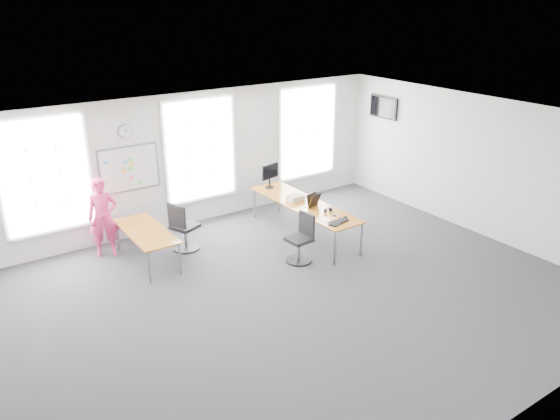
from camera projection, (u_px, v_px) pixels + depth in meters
floor at (291, 295)px, 9.61m from camera, size 10.00×10.00×0.00m
ceiling at (293, 128)px, 8.50m from camera, size 10.00×10.00×0.00m
wall_back at (188, 160)px, 12.13m from camera, size 10.00×0.00×10.00m
wall_front at (503, 332)px, 5.99m from camera, size 10.00×0.00×10.00m
wall_right at (482, 167)px, 11.68m from camera, size 0.00×10.00×10.00m
window_left at (45, 176)px, 10.46m from camera, size 1.60×0.06×2.20m
window_mid at (200, 150)px, 12.19m from camera, size 1.60×0.06×2.20m
window_right at (307, 132)px, 13.76m from camera, size 1.60×0.06×2.20m
desk_right at (304, 205)px, 11.77m from camera, size 0.82×3.07×0.75m
desk_left at (146, 233)px, 10.63m from camera, size 0.73×1.83×0.67m
chair_right at (301, 241)px, 10.73m from camera, size 0.52×0.52×0.98m
chair_left at (183, 229)px, 11.17m from camera, size 0.61×0.61×1.04m
person at (103, 217)px, 10.84m from camera, size 0.68×0.54×1.62m
whiteboard at (129, 169)px, 11.38m from camera, size 1.20×0.03×0.90m
wall_clock at (125, 131)px, 11.08m from camera, size 0.30×0.04×0.30m
tv at (384, 107)px, 13.66m from camera, size 0.06×0.90×0.55m
keyboard at (338, 222)px, 10.76m from camera, size 0.50×0.31×0.02m
mouse at (346, 217)px, 10.98m from camera, size 0.09×0.13×0.04m
lens_cap at (335, 216)px, 11.08m from camera, size 0.09×0.09×0.01m
headphones at (328, 210)px, 11.26m from camera, size 0.17×0.09×0.10m
laptop_sleeve at (313, 200)px, 11.53m from camera, size 0.36×0.29×0.28m
paper_stack at (295, 198)px, 11.90m from camera, size 0.35×0.27×0.12m
monitor at (270, 174)px, 12.56m from camera, size 0.51×0.21×0.57m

